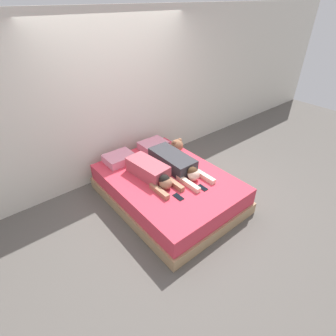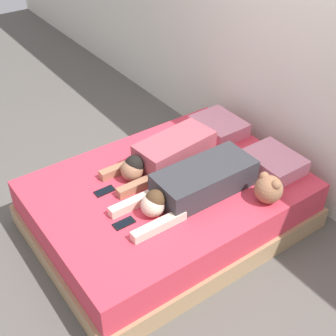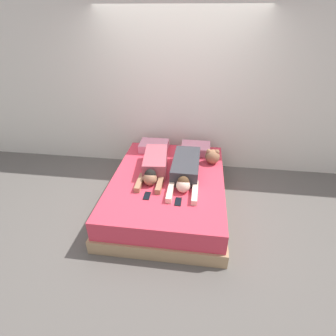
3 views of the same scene
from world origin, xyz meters
name	(u,v)px [view 1 (image 1 of 3)]	position (x,y,z in m)	size (l,w,h in m)	color
ground_plane	(168,199)	(0.00, 0.00, 0.00)	(12.00, 12.00, 0.00)	#5B5651
wall_back	(120,99)	(0.00, 1.21, 1.30)	(12.00, 0.06, 2.60)	silver
bed	(168,188)	(0.00, 0.00, 0.22)	(1.58, 2.12, 0.44)	tan
pillow_head_left	(119,158)	(-0.34, 0.82, 0.50)	(0.46, 0.36, 0.13)	pink
pillow_head_right	(153,145)	(0.34, 0.82, 0.50)	(0.46, 0.36, 0.13)	pink
person_left	(151,172)	(-0.21, 0.13, 0.55)	(0.38, 0.98, 0.23)	#B24C59
person_right	(176,163)	(0.23, 0.09, 0.54)	(0.37, 1.14, 0.21)	#333338
cell_phone_left	(178,197)	(-0.20, -0.46, 0.45)	(0.08, 0.16, 0.01)	black
cell_phone_right	(202,188)	(0.19, -0.52, 0.45)	(0.08, 0.16, 0.01)	black
plush_toy	(177,145)	(0.60, 0.49, 0.55)	(0.22, 0.22, 0.23)	#996647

